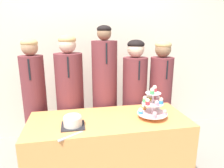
% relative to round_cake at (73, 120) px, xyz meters
% --- Properties ---
extents(wall_back, '(9.00, 0.06, 2.70)m').
position_rel_round_cake_xyz_m(wall_back, '(0.34, 1.31, 0.57)').
color(wall_back, beige).
rests_on(wall_back, ground_plane).
extents(table, '(1.54, 0.64, 0.73)m').
position_rel_round_cake_xyz_m(table, '(0.34, 0.10, -0.42)').
color(table, '#EF9951').
rests_on(table, ground_plane).
extents(round_cake, '(0.20, 0.20, 0.12)m').
position_rel_round_cake_xyz_m(round_cake, '(0.00, 0.00, 0.00)').
color(round_cake, '#232328').
rests_on(round_cake, table).
extents(cake_knife, '(0.20, 0.14, 0.01)m').
position_rel_round_cake_xyz_m(cake_knife, '(-0.05, -0.19, -0.06)').
color(cake_knife, silver).
rests_on(cake_knife, table).
extents(cupcake_stand, '(0.29, 0.29, 0.32)m').
position_rel_round_cake_xyz_m(cupcake_stand, '(0.76, 0.04, 0.08)').
color(cupcake_stand, silver).
rests_on(cupcake_stand, table).
extents(student_0, '(0.26, 0.26, 1.48)m').
position_rel_round_cake_xyz_m(student_0, '(-0.42, 0.61, -0.07)').
color(student_0, brown).
rests_on(student_0, ground_plane).
extents(student_1, '(0.32, 0.32, 1.51)m').
position_rel_round_cake_xyz_m(student_1, '(-0.03, 0.61, -0.07)').
color(student_1, brown).
rests_on(student_1, ground_plane).
extents(student_2, '(0.30, 0.30, 1.62)m').
position_rel_round_cake_xyz_m(student_2, '(0.38, 0.61, -0.02)').
color(student_2, brown).
rests_on(student_2, ground_plane).
extents(student_3, '(0.30, 0.30, 1.46)m').
position_rel_round_cake_xyz_m(student_3, '(0.76, 0.61, -0.09)').
color(student_3, brown).
rests_on(student_3, ground_plane).
extents(student_4, '(0.28, 0.29, 1.44)m').
position_rel_round_cake_xyz_m(student_4, '(1.10, 0.61, -0.09)').
color(student_4, brown).
rests_on(student_4, ground_plane).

